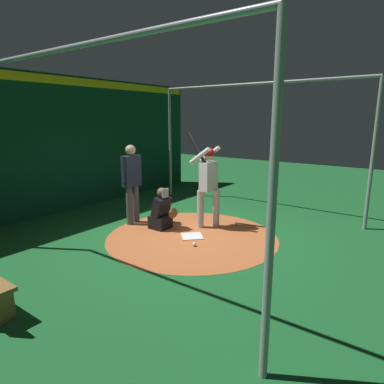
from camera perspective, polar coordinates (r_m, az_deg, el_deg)
The scene contains 10 objects.
ground_plane at distance 6.95m, azimuth -0.00°, elevation -7.67°, with size 25.14×25.14×0.00m, color #195B28.
dirt_circle at distance 6.95m, azimuth -0.00°, elevation -7.64°, with size 3.52×3.52×0.01m, color #B76033.
home_plate at distance 6.94m, azimuth -0.00°, elevation -7.57°, with size 0.42×0.42×0.01m, color white.
batter at distance 7.29m, azimuth 2.77°, elevation 2.18°, with size 0.68×0.49×2.12m.
catcher at distance 7.36m, azimuth -5.19°, elevation -3.57°, with size 0.58×0.40×0.93m.
umpire at distance 7.67m, azimuth -10.32°, elevation 2.08°, with size 0.23×0.49×1.82m.
back_wall at distance 9.45m, azimuth -20.01°, elevation 7.86°, with size 0.22×9.14×3.47m.
cage_frame at distance 6.52m, azimuth -0.00°, elevation 11.35°, with size 5.67×5.41×3.27m.
baseball_0 at distance 6.43m, azimuth 0.39°, elevation -8.97°, with size 0.07×0.07×0.07m, color white.
baseball_1 at distance 7.68m, azimuth 7.63°, elevation -5.44°, with size 0.07×0.07×0.07m, color white.
Camera 1 is at (3.85, -5.25, 2.41)m, focal length 31.06 mm.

